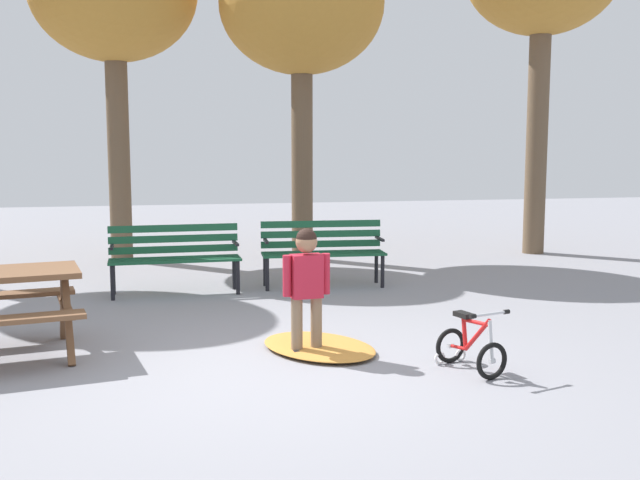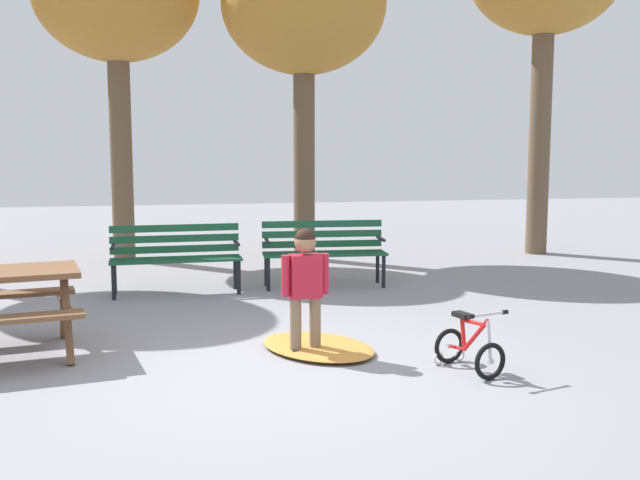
{
  "view_description": "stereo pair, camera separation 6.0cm",
  "coord_description": "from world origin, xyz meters",
  "px_view_note": "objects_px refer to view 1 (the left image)",
  "views": [
    {
      "loc": [
        -0.83,
        -5.85,
        1.83
      ],
      "look_at": [
        0.81,
        1.73,
        0.85
      ],
      "focal_mm": 41.81,
      "sensor_mm": 36.0,
      "label": 1
    },
    {
      "loc": [
        -0.77,
        -5.86,
        1.83
      ],
      "look_at": [
        0.81,
        1.73,
        0.85
      ],
      "focal_mm": 41.81,
      "sensor_mm": 36.0,
      "label": 2
    }
  ],
  "objects_px": {
    "kids_bicycle": "(470,347)",
    "park_bench_left": "(323,247)",
    "child_standing": "(307,281)",
    "park_bench_far_left": "(175,253)"
  },
  "relations": [
    {
      "from": "child_standing",
      "to": "kids_bicycle",
      "type": "xyz_separation_m",
      "value": [
        1.21,
        -0.75,
        -0.46
      ]
    },
    {
      "from": "park_bench_left",
      "to": "kids_bicycle",
      "type": "relative_size",
      "value": 2.62
    },
    {
      "from": "child_standing",
      "to": "kids_bicycle",
      "type": "height_order",
      "value": "child_standing"
    },
    {
      "from": "park_bench_far_left",
      "to": "park_bench_left",
      "type": "bearing_deg",
      "value": 3.45
    },
    {
      "from": "kids_bicycle",
      "to": "park_bench_left",
      "type": "bearing_deg",
      "value": 95.39
    },
    {
      "from": "child_standing",
      "to": "kids_bicycle",
      "type": "relative_size",
      "value": 1.81
    },
    {
      "from": "park_bench_far_left",
      "to": "kids_bicycle",
      "type": "xyz_separation_m",
      "value": [
        2.28,
        -3.81,
        -0.31
      ]
    },
    {
      "from": "park_bench_far_left",
      "to": "park_bench_left",
      "type": "xyz_separation_m",
      "value": [
        1.91,
        0.11,
        0.0
      ]
    },
    {
      "from": "park_bench_far_left",
      "to": "park_bench_left",
      "type": "height_order",
      "value": "same"
    },
    {
      "from": "park_bench_left",
      "to": "child_standing",
      "type": "xyz_separation_m",
      "value": [
        -0.84,
        -3.18,
        0.16
      ]
    }
  ]
}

